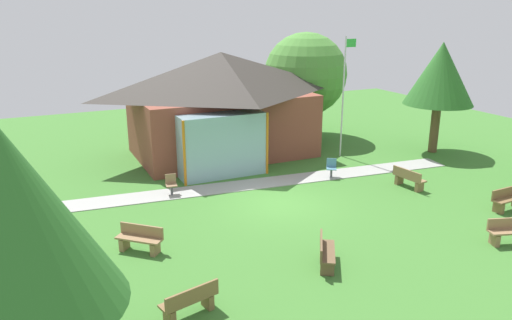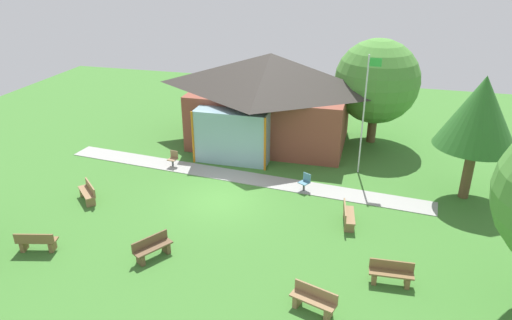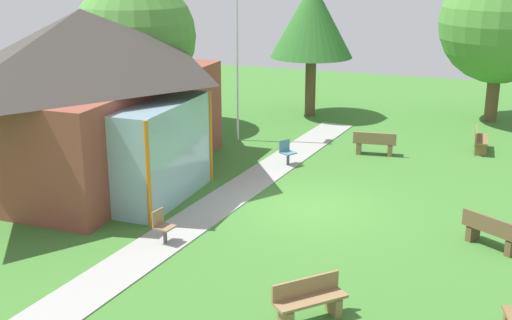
{
  "view_description": "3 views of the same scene",
  "coord_description": "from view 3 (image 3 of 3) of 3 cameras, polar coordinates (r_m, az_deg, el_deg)",
  "views": [
    {
      "loc": [
        -8.54,
        -16.05,
        7.35
      ],
      "look_at": [
        0.26,
        2.79,
        0.97
      ],
      "focal_mm": 34.8,
      "sensor_mm": 36.0,
      "label": 1
    },
    {
      "loc": [
        6.39,
        -18.11,
        10.61
      ],
      "look_at": [
        0.95,
        2.61,
        0.94
      ],
      "focal_mm": 33.15,
      "sensor_mm": 36.0,
      "label": 2
    },
    {
      "loc": [
        -17.35,
        -4.84,
        7.0
      ],
      "look_at": [
        -0.53,
        1.39,
        1.41
      ],
      "focal_mm": 47.66,
      "sensor_mm": 36.0,
      "label": 3
    }
  ],
  "objects": [
    {
      "name": "bench_lawn_far_right",
      "position": [
        25.75,
        18.25,
        1.57
      ],
      "size": [
        1.52,
        0.52,
        0.84
      ],
      "rotation": [
        0.0,
        0.0,
        3.19
      ],
      "color": "brown",
      "rests_on": "ground_plane"
    },
    {
      "name": "bench_mid_left",
      "position": [
        13.63,
        4.47,
        -11.72
      ],
      "size": [
        1.4,
        1.34,
        0.84
      ],
      "rotation": [
        0.0,
        0.0,
        2.39
      ],
      "color": "olive",
      "rests_on": "ground_plane"
    },
    {
      "name": "patio_chair_west",
      "position": [
        17.02,
        -7.84,
        -5.64
      ],
      "size": [
        0.5,
        0.5,
        0.86
      ],
      "rotation": [
        0.0,
        0.0,
        2.99
      ],
      "color": "#8C6B4C",
      "rests_on": "ground_plane"
    },
    {
      "name": "tree_far_east",
      "position": [
        29.93,
        19.8,
        10.74
      ],
      "size": [
        4.92,
        4.92,
        6.58
      ],
      "color": "brown",
      "rests_on": "ground_plane"
    },
    {
      "name": "bench_front_center",
      "position": [
        17.58,
        19.17,
        -5.77
      ],
      "size": [
        1.17,
        1.5,
        0.84
      ],
      "rotation": [
        0.0,
        0.0,
        4.15
      ],
      "color": "brown",
      "rests_on": "ground_plane"
    },
    {
      "name": "bench_mid_right",
      "position": [
        24.4,
        9.92,
        1.35
      ],
      "size": [
        0.62,
        1.54,
        0.84
      ],
      "rotation": [
        0.0,
        0.0,
        4.84
      ],
      "color": "olive",
      "rests_on": "ground_plane"
    },
    {
      "name": "pavilion",
      "position": [
        22.0,
        -13.84,
        5.65
      ],
      "size": [
        9.71,
        7.28,
        5.26
      ],
      "color": "brown",
      "rests_on": "ground_plane"
    },
    {
      "name": "footpath",
      "position": [
        20.06,
        -2.22,
        -3.09
      ],
      "size": [
        19.27,
        3.13,
        0.03
      ],
      "primitive_type": "cube",
      "rotation": [
        0.0,
        0.0,
        -0.1
      ],
      "color": "#999993",
      "rests_on": "ground_plane"
    },
    {
      "name": "patio_chair_lawn_spare",
      "position": [
        22.91,
        2.6,
        0.58
      ],
      "size": [
        0.6,
        0.6,
        0.86
      ],
      "rotation": [
        0.0,
        0.0,
        2.6
      ],
      "color": "teal",
      "rests_on": "ground_plane"
    },
    {
      "name": "tree_behind_pavilion_right",
      "position": [
        27.68,
        -10.08,
        10.11
      ],
      "size": [
        4.8,
        4.8,
        6.07
      ],
      "color": "brown",
      "rests_on": "ground_plane"
    },
    {
      "name": "ground_plane",
      "position": [
        19.33,
        4.43,
        -3.99
      ],
      "size": [
        44.0,
        44.0,
        0.0
      ],
      "primitive_type": "plane",
      "color": "#3D752D"
    },
    {
      "name": "tree_east_hedge",
      "position": [
        29.39,
        4.72,
        11.61
      ],
      "size": [
        3.53,
        3.53,
        5.74
      ],
      "color": "brown",
      "rests_on": "ground_plane"
    },
    {
      "name": "flagpole",
      "position": [
        25.36,
        -1.56,
        8.98
      ],
      "size": [
        0.64,
        0.08,
        6.07
      ],
      "color": "silver",
      "rests_on": "ground_plane"
    }
  ]
}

